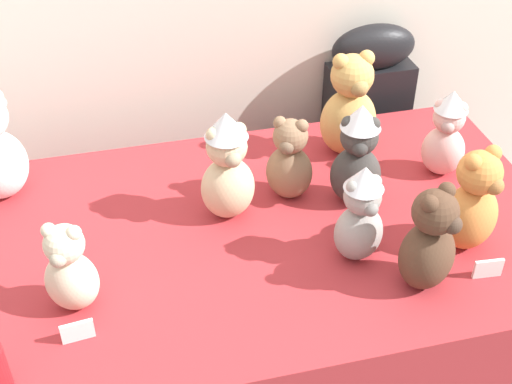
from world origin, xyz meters
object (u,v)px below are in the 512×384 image
at_px(teddy_bear_mocha, 289,161).
at_px(teddy_bear_cocoa, 430,242).
at_px(teddy_bear_honey, 349,108).
at_px(teddy_bear_charcoal, 357,156).
at_px(display_table, 256,324).
at_px(teddy_bear_cream, 69,270).
at_px(instrument_case, 362,150).
at_px(teddy_bear_sand, 227,167).
at_px(teddy_bear_ash, 361,215).
at_px(teddy_bear_blush, 446,134).
at_px(teddy_bear_ginger, 473,203).

distance_m(teddy_bear_mocha, teddy_bear_cocoa, 0.45).
bearing_deg(teddy_bear_mocha, teddy_bear_honey, 65.96).
bearing_deg(teddy_bear_mocha, teddy_bear_charcoal, 8.60).
relative_size(display_table, teddy_bear_cream, 6.74).
relative_size(instrument_case, teddy_bear_honey, 3.00).
height_order(display_table, instrument_case, instrument_case).
relative_size(display_table, teddy_bear_sand, 5.10).
xyz_separation_m(teddy_bear_ash, teddy_bear_cocoa, (0.12, -0.12, -0.00)).
xyz_separation_m(instrument_case, teddy_bear_mocha, (-0.41, -0.47, 0.34)).
relative_size(teddy_bear_charcoal, teddy_bear_sand, 0.95).
relative_size(display_table, teddy_bear_ash, 5.92).
bearing_deg(teddy_bear_sand, instrument_case, 33.99).
height_order(teddy_bear_ash, teddy_bear_sand, teddy_bear_sand).
xyz_separation_m(instrument_case, teddy_bear_honey, (-0.19, -0.30, 0.37)).
bearing_deg(teddy_bear_cocoa, display_table, 109.01).
relative_size(instrument_case, teddy_bear_blush, 3.67).
height_order(teddy_bear_mocha, teddy_bear_cream, teddy_bear_mocha).
distance_m(teddy_bear_charcoal, teddy_bear_cream, 0.76).
bearing_deg(instrument_case, teddy_bear_ash, -114.29).
distance_m(teddy_bear_blush, teddy_bear_cream, 1.05).
distance_m(teddy_bear_mocha, teddy_bear_charcoal, 0.18).
bearing_deg(teddy_bear_cocoa, instrument_case, 46.01).
distance_m(instrument_case, teddy_bear_blush, 0.58).
bearing_deg(teddy_bear_blush, teddy_bear_ash, -111.34).
bearing_deg(teddy_bear_cocoa, teddy_bear_mocha, 87.07).
distance_m(instrument_case, teddy_bear_sand, 0.86).
xyz_separation_m(teddy_bear_blush, teddy_bear_sand, (-0.61, -0.04, 0.02)).
bearing_deg(instrument_case, teddy_bear_cream, -143.96).
height_order(teddy_bear_blush, teddy_bear_ginger, teddy_bear_ginger).
distance_m(teddy_bear_mocha, teddy_bear_ginger, 0.47).
distance_m(teddy_bear_honey, teddy_bear_charcoal, 0.23).
distance_m(teddy_bear_mocha, teddy_bear_ash, 0.29).
bearing_deg(teddy_bear_cream, teddy_bear_ginger, 20.46).
bearing_deg(teddy_bear_blush, teddy_bear_ginger, -73.72).
height_order(teddy_bear_cocoa, teddy_bear_sand, teddy_bear_sand).
height_order(display_table, teddy_bear_cocoa, teddy_bear_cocoa).
bearing_deg(teddy_bear_honey, teddy_bear_charcoal, -107.10).
relative_size(display_table, instrument_case, 1.64).
height_order(teddy_bear_blush, teddy_bear_cocoa, teddy_bear_cocoa).
xyz_separation_m(teddy_bear_blush, teddy_bear_mocha, (-0.44, -0.00, -0.01)).
xyz_separation_m(instrument_case, teddy_bear_charcoal, (-0.25, -0.53, 0.37)).
bearing_deg(display_table, teddy_bear_blush, 12.02).
distance_m(display_table, teddy_bear_cocoa, 0.64).
bearing_deg(teddy_bear_ash, teddy_bear_ginger, -13.12).
xyz_separation_m(display_table, teddy_bear_cream, (-0.45, -0.16, 0.46)).
height_order(instrument_case, teddy_bear_sand, teddy_bear_sand).
relative_size(teddy_bear_blush, teddy_bear_cocoa, 0.96).
relative_size(instrument_case, teddy_bear_mocha, 3.95).
distance_m(instrument_case, teddy_bear_cream, 1.27).
bearing_deg(instrument_case, teddy_bear_honey, -122.96).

